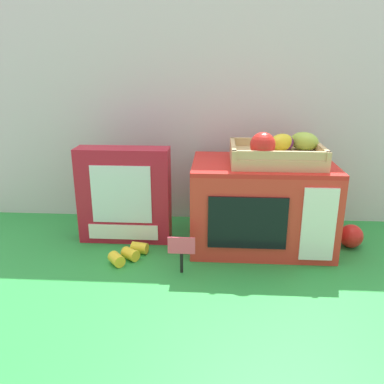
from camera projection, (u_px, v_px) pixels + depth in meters
The scene contains 8 objects.
ground_plane at pixel (208, 243), 1.21m from camera, with size 1.70×1.70×0.00m, color green.
display_back_panel at pixel (211, 110), 1.31m from camera, with size 1.61×0.03×0.74m, color silver.
toy_microwave at pixel (261, 204), 1.17m from camera, with size 0.40×0.27×0.25m.
food_groups_crate at pixel (278, 152), 1.11m from camera, with size 0.26×0.19×0.10m.
cookie_set_box at pixel (124, 195), 1.19m from camera, with size 0.27×0.08×0.29m.
price_sign at pixel (181, 249), 1.02m from camera, with size 0.07×0.01×0.10m.
loose_toy_banana at pixel (129, 254), 1.11m from camera, with size 0.10×0.12×0.03m.
loose_toy_apple at pixel (351, 236), 1.17m from camera, with size 0.07×0.07×0.07m, color red.
Camera 1 is at (0.02, -1.10, 0.52)m, focal length 37.37 mm.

